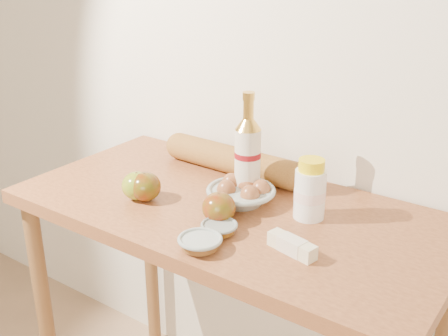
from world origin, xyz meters
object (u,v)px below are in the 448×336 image
(table, at_px, (230,245))
(baguette, at_px, (233,160))
(bourbon_bottle, at_px, (248,155))
(cream_bottle, at_px, (310,191))
(egg_bowl, at_px, (242,193))

(table, height_order, baguette, baguette)
(table, xyz_separation_m, bourbon_bottle, (0.00, 0.08, 0.25))
(table, bearing_deg, cream_bottle, 16.49)
(table, relative_size, bourbon_bottle, 4.01)
(egg_bowl, xyz_separation_m, baguette, (-0.14, 0.16, 0.02))
(bourbon_bottle, distance_m, egg_bowl, 0.11)
(table, bearing_deg, egg_bowl, 68.80)
(table, height_order, egg_bowl, egg_bowl)
(bourbon_bottle, relative_size, baguette, 0.58)
(table, bearing_deg, baguette, 123.03)
(table, distance_m, egg_bowl, 0.16)
(table, xyz_separation_m, baguette, (-0.13, 0.19, 0.17))
(cream_bottle, bearing_deg, egg_bowl, -174.04)
(bourbon_bottle, bearing_deg, baguette, 158.91)
(egg_bowl, distance_m, baguette, 0.21)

